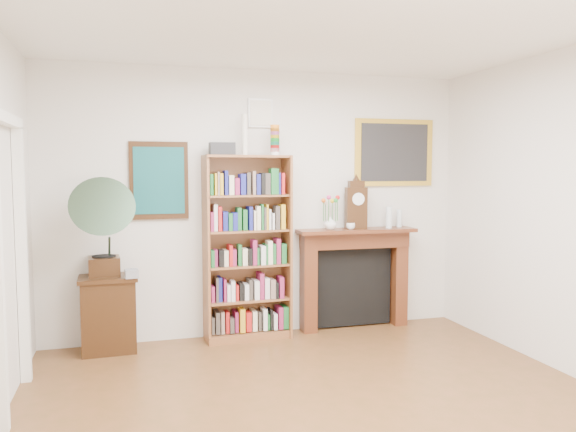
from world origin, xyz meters
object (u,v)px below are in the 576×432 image
object	(u,v)px
cd_stack	(132,274)
bottle_left	(389,217)
gramophone	(102,221)
fireplace	(354,269)
bookshelf	(247,237)
teacup	(351,226)
bottle_right	(399,218)
flower_vase	(330,223)
mantel_clock	(356,206)
side_cabinet	(109,314)

from	to	relation	value
cd_stack	bottle_left	size ratio (longest dim) A/B	0.50
gramophone	fireplace	bearing A→B (deg)	0.89
bookshelf	teacup	bearing A→B (deg)	-4.40
bottle_left	bottle_right	distance (m)	0.18
gramophone	flower_vase	size ratio (longest dim) A/B	6.71
mantel_clock	bottle_right	xyz separation A→B (m)	(0.55, 0.05, -0.15)
bookshelf	mantel_clock	size ratio (longest dim) A/B	4.18
bookshelf	teacup	distance (m)	1.14
bookshelf	cd_stack	bearing A→B (deg)	-173.83
bookshelf	fireplace	size ratio (longest dim) A/B	1.65
bookshelf	gramophone	bearing A→B (deg)	-177.49
gramophone	teacup	size ratio (longest dim) A/B	10.18
flower_vase	teacup	world-z (taller)	flower_vase
fireplace	bottle_left	distance (m)	0.70
fireplace	gramophone	xyz separation A→B (m)	(-2.63, -0.21, 0.63)
mantel_clock	bottle_right	size ratio (longest dim) A/B	2.63
cd_stack	mantel_clock	size ratio (longest dim) A/B	0.23
flower_vase	gramophone	bearing A→B (deg)	-176.27
bookshelf	flower_vase	distance (m)	0.93
gramophone	cd_stack	distance (m)	0.56
bookshelf	side_cabinet	size ratio (longest dim) A/B	2.97
fireplace	teacup	world-z (taller)	teacup
bookshelf	fireplace	world-z (taller)	bookshelf
teacup	bottle_left	size ratio (longest dim) A/B	0.39
mantel_clock	bottle_left	world-z (taller)	mantel_clock
flower_vase	bottle_right	size ratio (longest dim) A/B	0.71
side_cabinet	mantel_clock	bearing A→B (deg)	-0.20
bookshelf	flower_vase	bearing A→B (deg)	-1.74
bookshelf	gramophone	xyz separation A→B (m)	(-1.41, -0.13, 0.21)
bookshelf	bottle_left	size ratio (longest dim) A/B	9.14
fireplace	bottle_right	bearing A→B (deg)	0.14
mantel_clock	bottle_left	bearing A→B (deg)	2.85
flower_vase	bottle_left	world-z (taller)	bottle_left
cd_stack	bottle_left	xyz separation A→B (m)	(2.75, 0.18, 0.45)
gramophone	bottle_left	size ratio (longest dim) A/B	3.98
cd_stack	teacup	distance (m)	2.33
gramophone	bottle_left	world-z (taller)	gramophone
gramophone	flower_vase	world-z (taller)	gramophone
fireplace	side_cabinet	bearing A→B (deg)	-175.98
flower_vase	bookshelf	bearing A→B (deg)	-178.85
cd_stack	bottle_right	size ratio (longest dim) A/B	0.60
cd_stack	mantel_clock	xyz separation A→B (m)	(2.37, 0.21, 0.59)
gramophone	bottle_right	distance (m)	3.18
fireplace	teacup	distance (m)	0.52
side_cabinet	fireplace	distance (m)	2.62
flower_vase	bottle_left	xyz separation A→B (m)	(0.68, -0.03, 0.05)
flower_vase	bottle_left	bearing A→B (deg)	-2.27
gramophone	bottle_right	size ratio (longest dim) A/B	4.77
side_cabinet	flower_vase	distance (m)	2.44
mantel_clock	bottle_right	distance (m)	0.57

